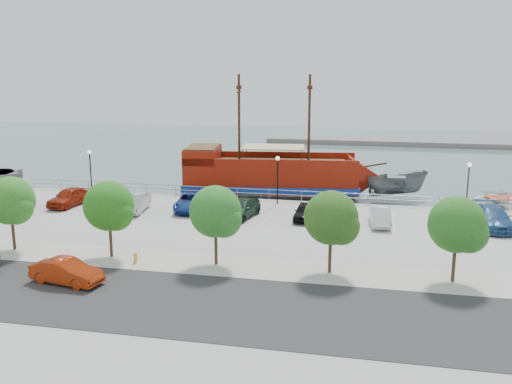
# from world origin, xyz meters

# --- Properties ---
(ground) EXTENTS (160.00, 160.00, 0.00)m
(ground) POSITION_xyz_m (0.00, 0.00, -1.00)
(ground) COLOR #4A6564
(land_slab) EXTENTS (100.00, 58.00, 1.20)m
(land_slab) POSITION_xyz_m (0.00, -21.00, -0.60)
(land_slab) COLOR #A6A4A0
(land_slab) RESTS_ON ground
(street) EXTENTS (100.00, 8.00, 0.04)m
(street) POSITION_xyz_m (0.00, -16.00, 0.01)
(street) COLOR #2D2D2D
(street) RESTS_ON land_slab
(sidewalk) EXTENTS (100.00, 4.00, 0.05)m
(sidewalk) POSITION_xyz_m (0.00, -10.00, 0.01)
(sidewalk) COLOR #BCB6AA
(sidewalk) RESTS_ON land_slab
(seawall_railing) EXTENTS (50.00, 0.06, 1.00)m
(seawall_railing) POSITION_xyz_m (0.00, 7.80, 0.53)
(seawall_railing) COLOR gray
(seawall_railing) RESTS_ON land_slab
(far_shore) EXTENTS (40.00, 3.00, 0.80)m
(far_shore) POSITION_xyz_m (10.00, 55.00, -0.60)
(far_shore) COLOR gray
(far_shore) RESTS_ON ground
(pirate_ship) EXTENTS (20.51, 7.87, 12.78)m
(pirate_ship) POSITION_xyz_m (-0.45, 13.85, 1.14)
(pirate_ship) COLOR maroon
(pirate_ship) RESTS_ON ground
(patrol_boat) EXTENTS (6.88, 4.31, 2.49)m
(patrol_boat) POSITION_xyz_m (10.55, 15.01, 0.25)
(patrol_boat) COLOR slate
(patrol_boat) RESTS_ON ground
(speedboat) EXTENTS (6.39, 7.72, 1.38)m
(speedboat) POSITION_xyz_m (20.67, 12.45, -0.31)
(speedboat) COLOR white
(speedboat) RESTS_ON ground
(dock_west) EXTENTS (6.37, 1.86, 0.36)m
(dock_west) POSITION_xyz_m (-15.26, 9.20, -0.82)
(dock_west) COLOR slate
(dock_west) RESTS_ON ground
(dock_mid) EXTENTS (7.11, 4.70, 0.40)m
(dock_mid) POSITION_xyz_m (6.98, 9.20, -0.80)
(dock_mid) COLOR slate
(dock_mid) RESTS_ON ground
(dock_east) EXTENTS (7.73, 4.39, 0.43)m
(dock_east) POSITION_xyz_m (15.89, 9.20, -0.79)
(dock_east) COLOR slate
(dock_east) RESTS_ON ground
(street_sedan) EXTENTS (4.46, 2.21, 1.41)m
(street_sedan) POSITION_xyz_m (-8.42, -14.75, 0.70)
(street_sedan) COLOR #A42B0B
(street_sedan) RESTS_ON street
(fire_hydrant) EXTENTS (0.24, 0.24, 0.69)m
(fire_hydrant) POSITION_xyz_m (-6.00, -10.80, 0.38)
(fire_hydrant) COLOR gold
(fire_hydrant) RESTS_ON sidewalk
(lamp_post_left) EXTENTS (0.36, 0.36, 4.28)m
(lamp_post_left) POSITION_xyz_m (-18.00, 6.50, 2.94)
(lamp_post_left) COLOR black
(lamp_post_left) RESTS_ON land_slab
(lamp_post_mid) EXTENTS (0.36, 0.36, 4.28)m
(lamp_post_mid) POSITION_xyz_m (0.00, 6.50, 2.94)
(lamp_post_mid) COLOR black
(lamp_post_mid) RESTS_ON land_slab
(lamp_post_right) EXTENTS (0.36, 0.36, 4.28)m
(lamp_post_right) POSITION_xyz_m (16.00, 6.50, 2.94)
(lamp_post_right) COLOR black
(lamp_post_right) RESTS_ON land_slab
(tree_b) EXTENTS (3.30, 3.20, 5.00)m
(tree_b) POSITION_xyz_m (-14.85, -10.07, 3.30)
(tree_b) COLOR #473321
(tree_b) RESTS_ON sidewalk
(tree_c) EXTENTS (3.30, 3.20, 5.00)m
(tree_c) POSITION_xyz_m (-7.85, -10.07, 3.30)
(tree_c) COLOR #473321
(tree_c) RESTS_ON sidewalk
(tree_d) EXTENTS (3.30, 3.20, 5.00)m
(tree_d) POSITION_xyz_m (-0.85, -10.07, 3.30)
(tree_d) COLOR #473321
(tree_d) RESTS_ON sidewalk
(tree_e) EXTENTS (3.30, 3.20, 5.00)m
(tree_e) POSITION_xyz_m (6.15, -10.07, 3.30)
(tree_e) COLOR #473321
(tree_e) RESTS_ON sidewalk
(tree_f) EXTENTS (3.30, 3.20, 5.00)m
(tree_f) POSITION_xyz_m (13.15, -10.07, 3.30)
(tree_f) COLOR #473321
(tree_f) RESTS_ON sidewalk
(parked_car_a) EXTENTS (2.44, 4.90, 1.61)m
(parked_car_a) POSITION_xyz_m (-17.77, 2.01, 0.80)
(parked_car_a) COLOR maroon
(parked_car_a) RESTS_ON land_slab
(parked_car_b) EXTENTS (2.13, 4.63, 1.47)m
(parked_car_b) POSITION_xyz_m (-11.22, 1.30, 0.74)
(parked_car_b) COLOR #A9ABAF
(parked_car_b) RESTS_ON land_slab
(parked_car_c) EXTENTS (3.28, 5.65, 1.48)m
(parked_car_c) POSITION_xyz_m (-6.79, 2.72, 0.74)
(parked_car_c) COLOR navy
(parked_car_c) RESTS_ON land_slab
(parked_car_d) EXTENTS (2.95, 5.33, 1.46)m
(parked_car_d) POSITION_xyz_m (-2.13, 1.25, 0.73)
(parked_car_d) COLOR #183222
(parked_car_d) RESTS_ON land_slab
(parked_car_e) EXTENTS (1.64, 3.94, 1.33)m
(parked_car_e) POSITION_xyz_m (3.09, 1.62, 0.67)
(parked_car_e) COLOR black
(parked_car_e) RESTS_ON land_slab
(parked_car_f) EXTENTS (1.79, 4.31, 1.39)m
(parked_car_f) POSITION_xyz_m (8.96, 1.32, 0.69)
(parked_car_f) COLOR silver
(parked_car_f) RESTS_ON land_slab
(parked_car_h) EXTENTS (2.71, 5.74, 1.62)m
(parked_car_h) POSITION_xyz_m (17.31, 2.23, 0.81)
(parked_car_h) COLOR #2A5389
(parked_car_h) RESTS_ON land_slab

